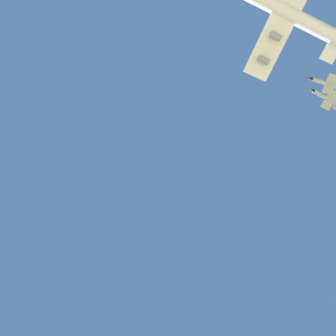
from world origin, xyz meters
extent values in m
cylinder|color=white|center=(31.96, 140.70, 158.71)|extent=(59.07, 44.71, 6.40)
cube|color=white|center=(30.35, 141.87, 157.75)|extent=(45.41, 55.33, 1.94)
cylinder|color=gray|center=(17.21, 124.18, 155.96)|extent=(5.81, 5.35, 3.00)
cylinder|color=gray|center=(23.77, 133.01, 155.76)|extent=(5.81, 5.35, 3.00)
cube|color=white|center=(7.97, 158.70, 166.91)|extent=(6.96, 5.49, 10.41)
cylinder|color=#999EA3|center=(-1.40, 138.27, 137.44)|extent=(10.41, 10.09, 1.50)
cone|color=black|center=(4.01, 133.07, 137.44)|extent=(2.48, 2.47, 1.50)
cube|color=#999EA3|center=(-2.48, 139.31, 137.24)|extent=(8.72, 8.82, 0.24)
cylinder|color=#999EA3|center=(-7.16, 136.06, 137.59)|extent=(11.74, 8.31, 1.50)
cone|color=black|center=(-0.85, 131.99, 137.59)|extent=(2.49, 2.34, 1.50)
cube|color=#999EA3|center=(-8.42, 136.87, 137.39)|extent=(8.03, 9.11, 0.24)
cube|color=#999EA3|center=(-11.78, 139.04, 139.54)|extent=(2.13, 1.47, 2.60)
camera|label=1|loc=(41.08, 87.49, 1.75)|focal=34.24mm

